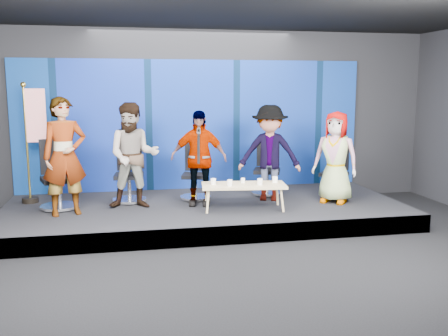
% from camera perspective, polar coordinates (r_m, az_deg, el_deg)
% --- Properties ---
extents(ground, '(10.00, 10.00, 0.00)m').
position_cam_1_polar(ground, '(6.68, 1.29, -11.49)').
color(ground, black).
rests_on(ground, ground).
extents(room_walls, '(10.02, 8.02, 3.51)m').
position_cam_1_polar(room_walls, '(6.25, 1.37, 9.83)').
color(room_walls, black).
rests_on(room_walls, ground).
extents(riser, '(7.00, 3.00, 0.30)m').
position_cam_1_polar(riser, '(8.98, -2.19, -5.03)').
color(riser, black).
rests_on(riser, ground).
extents(backdrop, '(7.00, 0.08, 2.60)m').
position_cam_1_polar(backdrop, '(10.17, -3.54, 4.92)').
color(backdrop, navy).
rests_on(backdrop, riser).
extents(chair_a, '(0.83, 0.83, 1.18)m').
position_cam_1_polar(chair_a, '(9.01, -18.43, -1.96)').
color(chair_a, silver).
rests_on(chair_a, riser).
extents(panelist_a, '(0.80, 0.64, 1.92)m').
position_cam_1_polar(panelist_a, '(8.43, -17.76, 1.26)').
color(panelist_a, black).
rests_on(panelist_a, riser).
extents(chair_b, '(0.68, 0.68, 1.12)m').
position_cam_1_polar(chair_b, '(9.22, -10.77, -1.52)').
color(chair_b, silver).
rests_on(chair_b, riser).
extents(panelist_b, '(0.93, 0.76, 1.81)m').
position_cam_1_polar(panelist_b, '(8.64, -10.30, 1.39)').
color(panelist_b, black).
rests_on(panelist_b, riser).
extents(chair_c, '(0.70, 0.70, 1.03)m').
position_cam_1_polar(chair_c, '(9.30, -3.27, -1.46)').
color(chair_c, silver).
rests_on(chair_c, riser).
extents(panelist_c, '(1.05, 0.63, 1.67)m').
position_cam_1_polar(panelist_c, '(8.73, -2.93, 1.13)').
color(panelist_c, black).
rests_on(panelist_c, riser).
extents(chair_d, '(0.78, 0.78, 1.08)m').
position_cam_1_polar(chair_d, '(9.70, 4.95, -0.93)').
color(chair_d, silver).
rests_on(chair_d, riser).
extents(panelist_d, '(1.28, 1.00, 1.75)m').
position_cam_1_polar(panelist_d, '(9.13, 5.22, 1.71)').
color(panelist_d, black).
rests_on(panelist_d, riser).
extents(chair_e, '(0.80, 0.80, 1.01)m').
position_cam_1_polar(chair_e, '(9.71, 12.53, -1.24)').
color(chair_e, silver).
rests_on(chair_e, riser).
extents(panelist_e, '(0.95, 0.91, 1.64)m').
position_cam_1_polar(panelist_e, '(9.14, 12.63, 1.20)').
color(panelist_e, black).
rests_on(panelist_e, riser).
extents(coffee_table, '(1.48, 0.77, 0.44)m').
position_cam_1_polar(coffee_table, '(8.47, 2.26, -2.09)').
color(coffee_table, tan).
rests_on(coffee_table, riser).
extents(mug_a, '(0.09, 0.09, 0.10)m').
position_cam_1_polar(mug_a, '(8.43, -1.23, -1.54)').
color(mug_a, white).
rests_on(mug_a, coffee_table).
extents(mug_b, '(0.09, 0.09, 0.10)m').
position_cam_1_polar(mug_b, '(8.31, 0.67, -1.70)').
color(mug_b, white).
rests_on(mug_b, coffee_table).
extents(mug_c, '(0.07, 0.07, 0.08)m').
position_cam_1_polar(mug_c, '(8.57, 2.18, -1.43)').
color(mug_c, white).
rests_on(mug_c, coffee_table).
extents(mug_d, '(0.09, 0.09, 0.11)m').
position_cam_1_polar(mug_d, '(8.42, 4.12, -1.57)').
color(mug_d, white).
rests_on(mug_d, coffee_table).
extents(mug_e, '(0.09, 0.09, 0.11)m').
position_cam_1_polar(mug_e, '(8.63, 5.85, -1.31)').
color(mug_e, white).
rests_on(mug_e, coffee_table).
extents(flag_stand, '(0.50, 0.29, 2.15)m').
position_cam_1_polar(flag_stand, '(9.50, -20.98, 3.05)').
color(flag_stand, black).
rests_on(flag_stand, riser).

